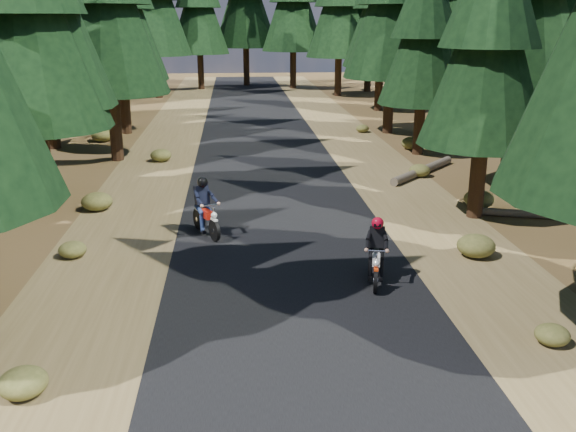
# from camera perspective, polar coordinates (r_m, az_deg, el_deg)

# --- Properties ---
(ground) EXTENTS (120.00, 120.00, 0.00)m
(ground) POSITION_cam_1_polar(r_m,az_deg,el_deg) (15.19, 0.49, -5.64)
(ground) COLOR #4E3C1B
(ground) RESTS_ON ground
(road) EXTENTS (6.00, 100.00, 0.01)m
(road) POSITION_cam_1_polar(r_m,az_deg,el_deg) (19.88, -0.86, -0.05)
(road) COLOR black
(road) RESTS_ON ground
(shoulder_l) EXTENTS (3.20, 100.00, 0.01)m
(shoulder_l) POSITION_cam_1_polar(r_m,az_deg,el_deg) (20.10, -14.05, -0.39)
(shoulder_l) COLOR brown
(shoulder_l) RESTS_ON ground
(shoulder_r) EXTENTS (3.20, 100.00, 0.01)m
(shoulder_r) POSITION_cam_1_polar(r_m,az_deg,el_deg) (20.70, 11.95, 0.27)
(shoulder_r) COLOR brown
(shoulder_r) RESTS_ON ground
(log_near) EXTENTS (3.47, 3.84, 0.32)m
(log_near) POSITION_cam_1_polar(r_m,az_deg,el_deg) (25.88, 11.90, 4.00)
(log_near) COLOR #4C4233
(log_near) RESTS_ON ground
(log_far) EXTENTS (3.38, 1.24, 0.24)m
(log_far) POSITION_cam_1_polar(r_m,az_deg,el_deg) (21.11, 20.95, 0.15)
(log_far) COLOR #4C4233
(log_far) RESTS_ON ground
(understory_shrubs) EXTENTS (15.88, 31.22, 0.65)m
(understory_shrubs) POSITION_cam_1_polar(r_m,az_deg,el_deg) (22.31, 0.10, 2.60)
(understory_shrubs) COLOR #474C1E
(understory_shrubs) RESTS_ON ground
(rider_lead) EXTENTS (0.88, 1.80, 1.54)m
(rider_lead) POSITION_cam_1_polar(r_m,az_deg,el_deg) (14.93, 7.83, -4.07)
(rider_lead) COLOR silver
(rider_lead) RESTS_ON road
(rider_follow) EXTENTS (1.27, 1.91, 1.65)m
(rider_follow) POSITION_cam_1_polar(r_m,az_deg,el_deg) (18.17, -7.31, -0.04)
(rider_follow) COLOR #9E150A
(rider_follow) RESTS_ON road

